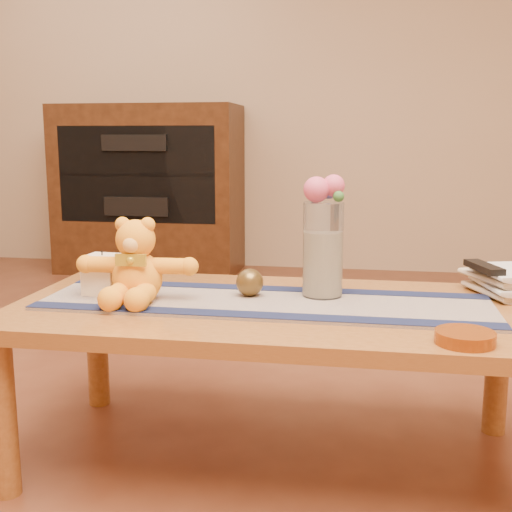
% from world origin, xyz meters
% --- Properties ---
extents(floor, '(5.50, 5.50, 0.00)m').
position_xyz_m(floor, '(0.00, 0.00, 0.00)').
color(floor, '#592A19').
rests_on(floor, ground).
extents(wall_back, '(5.50, 0.00, 5.50)m').
position_xyz_m(wall_back, '(0.00, 2.75, 1.35)').
color(wall_back, tan).
rests_on(wall_back, floor).
extents(coffee_table_top, '(1.40, 0.70, 0.04)m').
position_xyz_m(coffee_table_top, '(0.00, 0.00, 0.43)').
color(coffee_table_top, brown).
rests_on(coffee_table_top, floor).
extents(table_leg_fl, '(0.07, 0.07, 0.41)m').
position_xyz_m(table_leg_fl, '(-0.64, -0.29, 0.21)').
color(table_leg_fl, brown).
rests_on(table_leg_fl, floor).
extents(table_leg_bl, '(0.07, 0.07, 0.41)m').
position_xyz_m(table_leg_bl, '(-0.64, 0.29, 0.21)').
color(table_leg_bl, brown).
rests_on(table_leg_bl, floor).
extents(table_leg_br, '(0.07, 0.07, 0.41)m').
position_xyz_m(table_leg_br, '(0.64, 0.29, 0.21)').
color(table_leg_br, brown).
rests_on(table_leg_br, floor).
extents(persian_runner, '(1.20, 0.35, 0.01)m').
position_xyz_m(persian_runner, '(-0.03, -0.00, 0.45)').
color(persian_runner, '#211C4E').
rests_on(persian_runner, coffee_table_top).
extents(runner_border_near, '(1.20, 0.06, 0.00)m').
position_xyz_m(runner_border_near, '(-0.03, -0.15, 0.46)').
color(runner_border_near, '#131A39').
rests_on(runner_border_near, persian_runner).
extents(runner_border_far, '(1.20, 0.06, 0.00)m').
position_xyz_m(runner_border_far, '(-0.03, 0.14, 0.46)').
color(runner_border_far, '#131A39').
rests_on(runner_border_far, persian_runner).
extents(teddy_bear, '(0.32, 0.27, 0.21)m').
position_xyz_m(teddy_bear, '(-0.37, -0.03, 0.56)').
color(teddy_bear, '#FF9E20').
rests_on(teddy_bear, persian_runner).
extents(pillar_candle, '(0.10, 0.10, 0.11)m').
position_xyz_m(pillar_candle, '(-0.49, 0.01, 0.51)').
color(pillar_candle, '#FFE5BB').
rests_on(pillar_candle, persian_runner).
extents(candle_wick, '(0.00, 0.00, 0.01)m').
position_xyz_m(candle_wick, '(-0.49, 0.01, 0.57)').
color(candle_wick, black).
rests_on(candle_wick, pillar_candle).
extents(glass_vase, '(0.11, 0.11, 0.26)m').
position_xyz_m(glass_vase, '(0.12, 0.08, 0.59)').
color(glass_vase, silver).
rests_on(glass_vase, persian_runner).
extents(potpourri_fill, '(0.09, 0.09, 0.18)m').
position_xyz_m(potpourri_fill, '(0.12, 0.08, 0.55)').
color(potpourri_fill, beige).
rests_on(potpourri_fill, glass_vase).
extents(rose_left, '(0.07, 0.07, 0.07)m').
position_xyz_m(rose_left, '(0.10, 0.07, 0.75)').
color(rose_left, '#D0496F').
rests_on(rose_left, glass_vase).
extents(rose_right, '(0.06, 0.06, 0.06)m').
position_xyz_m(rose_right, '(0.15, 0.09, 0.76)').
color(rose_right, '#D0496F').
rests_on(rose_right, glass_vase).
extents(blue_flower_back, '(0.04, 0.04, 0.04)m').
position_xyz_m(blue_flower_back, '(0.13, 0.12, 0.75)').
color(blue_flower_back, '#5652B2').
rests_on(blue_flower_back, glass_vase).
extents(blue_flower_side, '(0.04, 0.04, 0.04)m').
position_xyz_m(blue_flower_side, '(0.09, 0.10, 0.74)').
color(blue_flower_side, '#5652B2').
rests_on(blue_flower_side, glass_vase).
extents(leaf_sprig, '(0.03, 0.03, 0.03)m').
position_xyz_m(leaf_sprig, '(0.16, 0.06, 0.74)').
color(leaf_sprig, '#33662D').
rests_on(leaf_sprig, glass_vase).
extents(bronze_ball, '(0.09, 0.09, 0.08)m').
position_xyz_m(bronze_ball, '(-0.08, 0.05, 0.50)').
color(bronze_ball, '#543E1C').
rests_on(bronze_ball, persian_runner).
extents(book_bottom, '(0.24, 0.27, 0.02)m').
position_xyz_m(book_bottom, '(0.56, 0.19, 0.46)').
color(book_bottom, beige).
rests_on(book_bottom, coffee_table_top).
extents(book_lower, '(0.21, 0.26, 0.02)m').
position_xyz_m(book_lower, '(0.57, 0.19, 0.48)').
color(book_lower, beige).
rests_on(book_lower, book_bottom).
extents(book_upper, '(0.24, 0.27, 0.02)m').
position_xyz_m(book_upper, '(0.55, 0.19, 0.50)').
color(book_upper, beige).
rests_on(book_upper, book_lower).
extents(book_top, '(0.22, 0.26, 0.02)m').
position_xyz_m(book_top, '(0.56, 0.19, 0.52)').
color(book_top, beige).
rests_on(book_top, book_upper).
extents(tv_remote, '(0.09, 0.17, 0.02)m').
position_xyz_m(tv_remote, '(0.56, 0.18, 0.54)').
color(tv_remote, black).
rests_on(tv_remote, book_top).
extents(amber_dish, '(0.16, 0.16, 0.03)m').
position_xyz_m(amber_dish, '(0.46, -0.27, 0.46)').
color(amber_dish, '#BF5914').
rests_on(amber_dish, coffee_table_top).
extents(media_cabinet, '(1.20, 0.50, 1.10)m').
position_xyz_m(media_cabinet, '(-1.20, 2.48, 0.55)').
color(media_cabinet, black).
rests_on(media_cabinet, floor).
extents(cabinet_cavity, '(1.02, 0.03, 0.61)m').
position_xyz_m(cabinet_cavity, '(-1.20, 2.25, 0.66)').
color(cabinet_cavity, black).
rests_on(cabinet_cavity, media_cabinet).
extents(cabinet_shelf, '(1.02, 0.20, 0.02)m').
position_xyz_m(cabinet_shelf, '(-1.20, 2.33, 0.66)').
color(cabinet_shelf, black).
rests_on(cabinet_shelf, media_cabinet).
extents(stereo_upper, '(0.42, 0.28, 0.10)m').
position_xyz_m(stereo_upper, '(-1.20, 2.35, 0.86)').
color(stereo_upper, black).
rests_on(stereo_upper, media_cabinet).
extents(stereo_lower, '(0.42, 0.28, 0.12)m').
position_xyz_m(stereo_lower, '(-1.20, 2.35, 0.46)').
color(stereo_lower, black).
rests_on(stereo_lower, media_cabinet).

